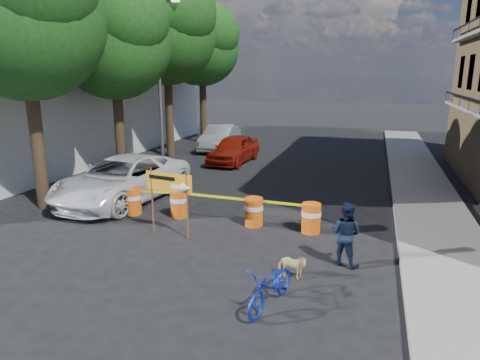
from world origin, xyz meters
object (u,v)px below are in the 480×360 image
Objects in this scene: suv_white at (123,179)px; sedan_silver at (220,137)px; dog at (292,266)px; sedan_red at (234,149)px; barrel_far_left at (133,201)px; barrel_far_right at (311,217)px; barrel_mid_right at (254,211)px; detour_sign at (175,188)px; barrel_mid_left at (179,203)px; pedestrian at (346,234)px; bicycle at (272,267)px.

sedan_silver is (-0.25, 11.25, -0.05)m from suv_white.
suv_white is (-7.12, 4.25, 0.51)m from dog.
dog is 0.17× the size of sedan_red.
suv_white reaches higher than barrel_far_left.
barrel_far_right is 1.26× the size of dog.
barrel_mid_right reaches higher than dog.
barrel_far_right is at bearing 0.56° from barrel_far_left.
sedan_red reaches higher than barrel_mid_right.
detour_sign reaches higher than barrel_far_right.
barrel_mid_left is at bearing -80.85° from sedan_silver.
pedestrian is (7.06, -1.88, 0.34)m from barrel_far_left.
detour_sign is 14.44m from sedan_silver.
sedan_silver reaches higher than sedan_red.
sedan_red is (-1.02, 8.89, 0.25)m from barrel_mid_left.
barrel_far_left is 5.95m from barrel_far_right.
barrel_mid_left is 0.15× the size of suv_white.
pedestrian is at bearing -55.58° from sedan_red.
pedestrian reaches higher than sedan_red.
bicycle is 18.35m from sedan_silver.
sedan_silver is (-3.02, 12.32, 0.29)m from barrel_mid_left.
bicycle is at bearing -31.84° from suv_white.
detour_sign is 4.61m from bicycle.
suv_white is at bearing 66.25° from dog.
sedan_silver is at bearing 98.39° from suv_white.
sedan_silver reaches higher than dog.
barrel_far_right is at bearing -1.78° from barrel_mid_left.
barrel_mid_right is at bearing 124.10° from bicycle.
pedestrian is at bearing -34.63° from barrel_mid_right.
suv_white is (-2.77, 1.07, 0.34)m from barrel_mid_left.
detour_sign reaches higher than dog.
sedan_silver is (-7.37, 15.51, 0.46)m from dog.
pedestrian is 1.65m from dog.
barrel_far_right is at bearing 7.17° from dog.
pedestrian is at bearing -20.78° from barrel_mid_left.
barrel_far_right is 3.06m from dog.
dog is at bearing 97.30° from bicycle.
barrel_mid_right is 0.45× the size of detour_sign.
barrel_mid_right and barrel_far_right have the same top height.
detour_sign reaches higher than sedan_red.
barrel_far_right is 0.51× the size of bicycle.
pedestrian reaches higher than barrel_mid_right.
dog is at bearing 65.26° from pedestrian.
barrel_mid_left is at bearing 146.87° from bicycle.
barrel_far_right is 7.23m from suv_white.
suv_white reaches higher than sedan_silver.
suv_white reaches higher than barrel_mid_left.
detour_sign reaches higher than sedan_silver.
sedan_silver is at bearing 32.54° from dog.
barrel_mid_left is at bearing 121.47° from detour_sign.
sedan_red is (-1.70, 10.51, -0.74)m from detour_sign.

